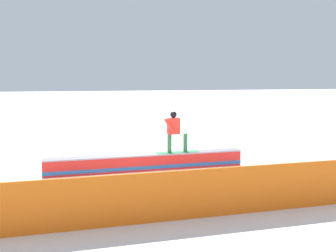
{
  "coord_description": "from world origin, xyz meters",
  "views": [
    {
      "loc": [
        1.75,
        12.54,
        3.12
      ],
      "look_at": [
        -0.52,
        0.96,
        1.56
      ],
      "focal_mm": 42.46,
      "sensor_mm": 36.0,
      "label": 1
    }
  ],
  "objects": [
    {
      "name": "ground_plane",
      "position": [
        0.0,
        0.0,
        0.0
      ],
      "size": [
        120.0,
        120.0,
        0.0
      ],
      "primitive_type": "plane",
      "color": "white"
    },
    {
      "name": "grind_box",
      "position": [
        0.0,
        0.0,
        0.24
      ],
      "size": [
        6.52,
        0.94,
        0.53
      ],
      "color": "red",
      "rests_on": "ground_plane"
    },
    {
      "name": "snowboarder",
      "position": [
        -0.95,
        -0.07,
        1.27
      ],
      "size": [
        1.43,
        0.46,
        1.37
      ],
      "color": "#2D9751",
      "rests_on": "grind_box"
    },
    {
      "name": "safety_fence",
      "position": [
        0.0,
        4.54,
        0.54
      ],
      "size": [
        11.03,
        0.88,
        1.09
      ],
      "primitive_type": "cube",
      "rotation": [
        0.0,
        0.0,
        0.07
      ],
      "color": "orange",
      "rests_on": "ground_plane"
    }
  ]
}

